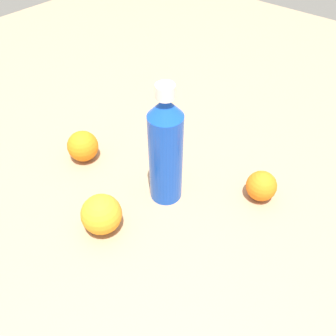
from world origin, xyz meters
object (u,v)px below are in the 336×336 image
(orange_0, at_px, (101,214))
(orange_1, at_px, (261,186))
(water_bottle, at_px, (168,151))
(orange_2, at_px, (83,146))

(orange_0, xyz_separation_m, orange_1, (0.20, 0.28, -0.01))
(water_bottle, bearing_deg, orange_1, 130.26)
(water_bottle, distance_m, orange_0, 0.18)
(orange_0, distance_m, orange_1, 0.34)
(orange_1, bearing_deg, orange_0, -125.70)
(water_bottle, xyz_separation_m, orange_1, (0.16, 0.12, -0.10))
(orange_0, height_order, orange_1, orange_0)
(water_bottle, bearing_deg, orange_2, -77.84)
(orange_1, distance_m, orange_2, 0.42)
(water_bottle, height_order, orange_1, water_bottle)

